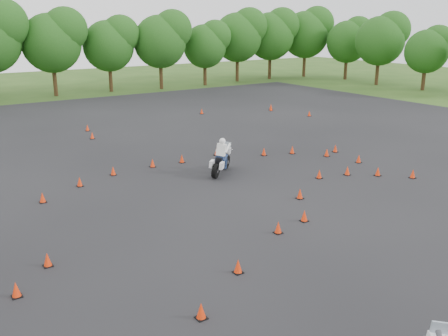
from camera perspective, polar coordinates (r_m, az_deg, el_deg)
The scene contains 5 objects.
ground at distance 20.68m, azimuth 6.26°, elevation -5.80°, with size 140.00×140.00×0.00m, color #2D5119.
asphalt_pad at distance 25.24m, azimuth -2.55°, elevation -1.54°, with size 62.00×62.00×0.00m, color black.
treeline at distance 52.15m, azimuth -17.55°, elevation 12.23°, with size 86.75×32.46×10.51m.
traffic_cones at distance 25.19m, azimuth -2.61°, elevation -1.04°, with size 36.63×33.30×0.45m.
rider_white at distance 26.29m, azimuth -0.44°, elevation 1.46°, with size 2.56×0.79×1.98m, color white, non-canonical shape.
Camera 1 is at (-12.53, -14.48, 7.79)m, focal length 40.00 mm.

